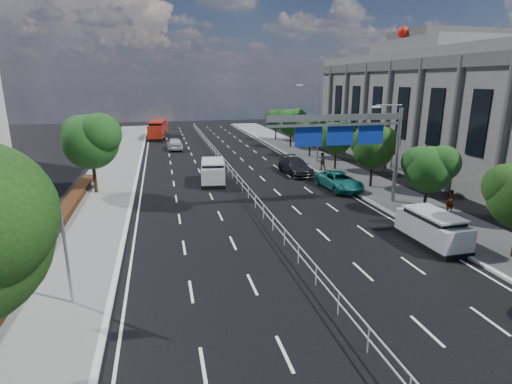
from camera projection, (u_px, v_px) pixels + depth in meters
name	position (u px, v px, depth m)	size (l,w,h in m)	color
ground	(309.00, 278.00, 19.06)	(160.00, 160.00, 0.00)	black
sidewalk_near	(47.00, 307.00, 16.46)	(5.00, 140.00, 0.14)	slate
sidewalk_far	(509.00, 253.00, 21.61)	(5.00, 140.00, 0.14)	slate
kerb_near	(111.00, 299.00, 17.02)	(0.25, 140.00, 0.15)	silver
kerb_far	(470.00, 258.00, 21.05)	(0.25, 140.00, 0.15)	silver
median_fence	(229.00, 169.00, 40.00)	(0.05, 85.00, 1.02)	silver
hedge_near	(33.00, 255.00, 20.67)	(1.00, 36.00, 0.44)	black
toilet_sign	(52.00, 241.00, 15.82)	(1.62, 0.18, 4.34)	gray
overhead_gantry	(351.00, 131.00, 28.48)	(10.24, 0.38, 7.45)	gray
streetlight_far	(316.00, 117.00, 44.37)	(2.78, 2.40, 9.00)	gray
civic_hall	(445.00, 108.00, 43.29)	(14.40, 36.00, 14.35)	slate
near_tree_back	(91.00, 139.00, 31.99)	(4.84, 4.51, 6.69)	black
far_tree_c	(430.00, 167.00, 27.19)	(3.52, 3.28, 4.94)	black
far_tree_d	(374.00, 146.00, 34.15)	(3.85, 3.59, 5.34)	black
far_tree_e	(337.00, 136.00, 41.21)	(3.63, 3.38, 5.13)	black
far_tree_f	(311.00, 129.00, 48.25)	(3.52, 3.28, 5.02)	black
far_tree_g	(291.00, 121.00, 55.21)	(3.96, 3.69, 5.45)	black
far_tree_h	(276.00, 118.00, 62.33)	(3.41, 3.18, 4.91)	black
white_minivan	(213.00, 172.00, 36.53)	(2.67, 5.07, 2.11)	black
red_bus	(158.00, 129.00, 65.63)	(3.44, 9.69, 2.83)	black
near_car_silver	(175.00, 144.00, 54.46)	(1.96, 4.87, 1.66)	#B6B9BE
near_car_dark	(161.00, 134.00, 65.16)	(1.45, 4.17, 1.37)	black
silver_minivan	(432.00, 229.00, 22.79)	(2.04, 4.60, 1.89)	black
parked_car_teal	(340.00, 181.00, 34.41)	(2.46, 5.34, 1.48)	#186F68
parked_car_dark	(295.00, 166.00, 40.06)	(2.26, 5.55, 1.61)	black
pedestrian_a	(450.00, 202.00, 27.74)	(0.61, 0.40, 1.68)	gray
pedestrian_b	(322.00, 161.00, 41.34)	(0.87, 0.68, 1.80)	gray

